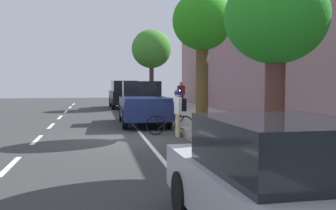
{
  "coord_description": "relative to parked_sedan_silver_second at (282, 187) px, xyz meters",
  "views": [
    {
      "loc": [
        -1.17,
        -13.41,
        1.94
      ],
      "look_at": [
        1.08,
        -0.76,
        1.18
      ],
      "focal_mm": 42.76,
      "sensor_mm": 36.0,
      "label": 1
    }
  ],
  "objects": [
    {
      "name": "parked_pickup_dark_blue_mid",
      "position": [
        -0.0,
        13.82,
        0.15
      ],
      "size": [
        2.1,
        5.34,
        1.95
      ],
      "color": "navy",
      "rests_on": "ground"
    },
    {
      "name": "cyclist_with_backpack",
      "position": [
        0.76,
        9.5,
        0.26
      ],
      "size": [
        0.44,
        0.62,
        1.67
      ],
      "color": "#C6B284",
      "rests_on": "ground"
    },
    {
      "name": "street_tree_far_end",
      "position": [
        1.85,
        10.44,
        3.3
      ],
      "size": [
        2.23,
        2.23,
        5.12
      ],
      "color": "brown",
      "rests_on": "sidewalk"
    },
    {
      "name": "curb_edge",
      "position": [
        1.0,
        9.27,
        -0.67
      ],
      "size": [
        0.16,
        43.52,
        0.17
      ],
      "primitive_type": "cube",
      "color": "gray",
      "rests_on": "ground"
    },
    {
      "name": "lane_stripe_bike_edge",
      "position": [
        -0.47,
        9.27,
        -0.75
      ],
      "size": [
        0.12,
        43.52,
        0.01
      ],
      "primitive_type": "cube",
      "color": "white",
      "rests_on": "ground"
    },
    {
      "name": "street_tree_corner",
      "position": [
        1.85,
        24.57,
        3.5
      ],
      "size": [
        2.85,
        2.85,
        5.51
      ],
      "color": "#4A3629",
      "rests_on": "sidewalk"
    },
    {
      "name": "street_tree_mid_block",
      "position": [
        1.85,
        4.18,
        2.52
      ],
      "size": [
        2.28,
        2.28,
        4.23
      ],
      "color": "brown",
      "rests_on": "sidewalk"
    },
    {
      "name": "parked_sedan_silver_second",
      "position": [
        0.0,
        0.0,
        0.0
      ],
      "size": [
        1.94,
        4.45,
        1.52
      ],
      "color": "#B7BABF",
      "rests_on": "ground"
    },
    {
      "name": "building_facade",
      "position": [
        5.71,
        9.27,
        2.01
      ],
      "size": [
        0.5,
        43.52,
        5.52
      ],
      "primitive_type": "cube",
      "color": "gray",
      "rests_on": "ground"
    },
    {
      "name": "bicycle_at_curb",
      "position": [
        0.54,
        9.95,
        -0.37
      ],
      "size": [
        1.71,
        0.58,
        0.77
      ],
      "color": "black",
      "rests_on": "ground"
    },
    {
      "name": "ground",
      "position": [
        -0.88,
        9.27,
        -0.75
      ],
      "size": [
        69.62,
        69.62,
        0.0
      ],
      "primitive_type": "plane",
      "color": "#343434"
    },
    {
      "name": "pedestrian_on_phone",
      "position": [
        3.51,
        22.07,
        0.41
      ],
      "size": [
        0.58,
        0.36,
        1.75
      ],
      "color": "black",
      "rests_on": "sidewalk"
    },
    {
      "name": "sidewalk",
      "position": [
        3.27,
        9.27,
        -0.67
      ],
      "size": [
        4.38,
        43.52,
        0.17
      ],
      "primitive_type": "cube",
      "color": "#A2A097",
      "rests_on": "ground"
    },
    {
      "name": "lane_stripe_centre",
      "position": [
        -4.03,
        9.61,
        -0.75
      ],
      "size": [
        0.14,
        44.2,
        0.01
      ],
      "color": "white",
      "rests_on": "ground"
    },
    {
      "name": "parked_suv_black_far",
      "position": [
        -0.11,
        25.19,
        0.27
      ],
      "size": [
        2.07,
        4.75,
        1.99
      ],
      "color": "black",
      "rests_on": "ground"
    }
  ]
}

